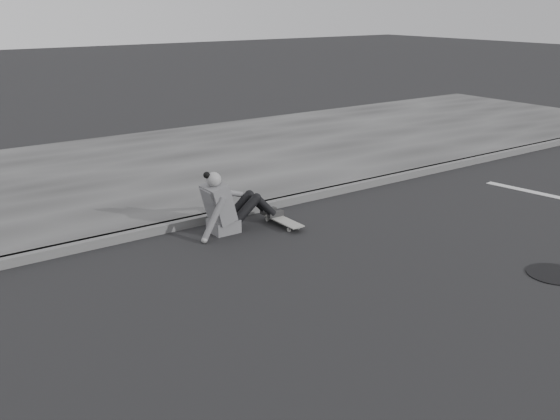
{
  "coord_description": "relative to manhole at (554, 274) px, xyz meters",
  "views": [
    {
      "loc": [
        -4.69,
        -4.82,
        2.97
      ],
      "look_at": [
        -0.4,
        1.21,
        0.5
      ],
      "focal_mm": 40.0,
      "sensor_mm": 36.0,
      "label": 1
    }
  ],
  "objects": [
    {
      "name": "ground",
      "position": [
        -1.69,
        1.31,
        -0.01
      ],
      "size": [
        80.0,
        80.0,
        0.0
      ],
      "primitive_type": "plane",
      "color": "black",
      "rests_on": "ground"
    },
    {
      "name": "curb",
      "position": [
        -1.69,
        3.89,
        0.05
      ],
      "size": [
        24.0,
        0.16,
        0.12
      ],
      "primitive_type": "cube",
      "color": "#4F4F4F",
      "rests_on": "ground"
    },
    {
      "name": "sidewalk",
      "position": [
        -1.69,
        6.91,
        0.05
      ],
      "size": [
        24.0,
        6.0,
        0.12
      ],
      "primitive_type": "cube",
      "color": "#3A3A3A",
      "rests_on": "ground"
    },
    {
      "name": "manhole",
      "position": [
        0.0,
        0.0,
        0.0
      ],
      "size": [
        0.62,
        0.62,
        0.01
      ],
      "primitive_type": "cylinder",
      "color": "black",
      "rests_on": "ground"
    },
    {
      "name": "skateboard",
      "position": [
        -1.58,
        3.17,
        0.07
      ],
      "size": [
        0.2,
        0.78,
        0.09
      ],
      "color": "gray",
      "rests_on": "ground"
    },
    {
      "name": "seated_woman",
      "position": [
        -2.32,
        3.41,
        0.35
      ],
      "size": [
        1.38,
        0.46,
        0.88
      ],
      "color": "#58585B",
      "rests_on": "ground"
    }
  ]
}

